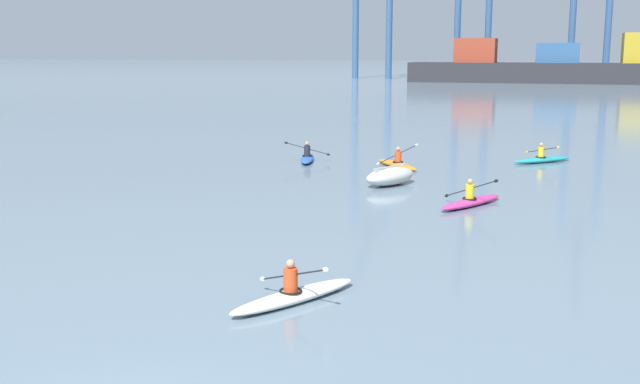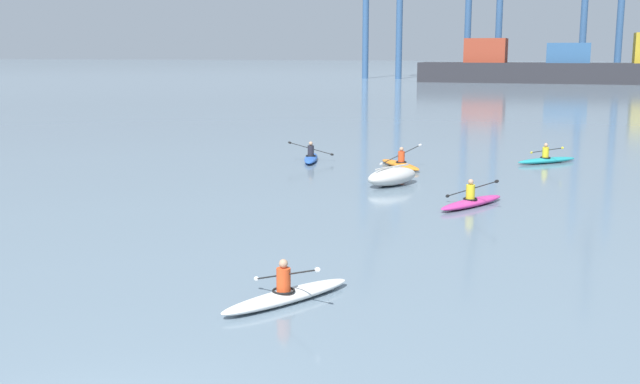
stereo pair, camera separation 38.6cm
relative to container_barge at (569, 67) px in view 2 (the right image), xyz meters
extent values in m
cube|color=#28282D|center=(-0.22, 0.00, -0.97)|extent=(48.16, 8.22, 3.28)
cube|color=#993823|center=(-13.47, 0.00, 2.67)|extent=(6.74, 5.76, 3.99)
cube|color=#2D5684|center=(-0.22, 0.00, 2.27)|extent=(6.74, 5.76, 3.19)
cylinder|color=#335684|center=(-37.15, 10.19, 12.00)|extent=(1.20, 1.20, 29.22)
cylinder|color=#335684|center=(-18.28, 12.55, 10.44)|extent=(1.20, 1.20, 26.10)
cylinder|color=#335684|center=(-12.67, 12.55, 10.44)|extent=(1.20, 1.20, 26.10)
ellipsoid|color=beige|center=(-5.87, -103.27, -2.26)|extent=(2.16, 2.82, 0.70)
cube|color=beige|center=(-5.87, -103.27, -1.88)|extent=(0.94, 1.76, 0.06)
ellipsoid|color=teal|center=(-0.27, -95.07, -2.48)|extent=(2.87, 2.79, 0.26)
torus|color=black|center=(-0.34, -95.14, -2.34)|extent=(0.69, 0.69, 0.05)
cylinder|color=gold|center=(-0.34, -95.14, -2.10)|extent=(0.30, 0.30, 0.50)
sphere|color=tan|center=(-0.34, -95.14, -1.75)|extent=(0.19, 0.19, 0.19)
cylinder|color=black|center=(-0.31, -95.11, -2.00)|extent=(1.45, 1.51, 0.50)
ellipsoid|color=yellow|center=(-1.01, -94.37, -2.23)|extent=(0.17, 0.17, 0.15)
ellipsoid|color=yellow|center=(0.40, -95.84, -1.77)|extent=(0.17, 0.17, 0.15)
ellipsoid|color=#C13384|center=(-2.36, -106.46, -2.48)|extent=(2.10, 3.29, 0.26)
torus|color=black|center=(-2.41, -106.54, -2.34)|extent=(0.66, 0.66, 0.05)
cylinder|color=gold|center=(-2.41, -106.54, -2.10)|extent=(0.30, 0.30, 0.50)
sphere|color=tan|center=(-2.41, -106.54, -1.75)|extent=(0.19, 0.19, 0.19)
cylinder|color=black|center=(-2.38, -106.50, -2.00)|extent=(1.76, 0.94, 0.79)
ellipsoid|color=black|center=(-3.25, -106.05, -2.38)|extent=(0.20, 0.13, 0.17)
ellipsoid|color=black|center=(-1.52, -106.95, -1.62)|extent=(0.20, 0.13, 0.17)
ellipsoid|color=silver|center=(-4.79, -117.84, -2.48)|extent=(2.19, 3.26, 0.26)
torus|color=black|center=(-4.84, -117.93, -2.34)|extent=(0.67, 0.67, 0.05)
cylinder|color=#DB471E|center=(-4.84, -117.93, -2.10)|extent=(0.30, 0.30, 0.50)
sphere|color=tan|center=(-4.84, -117.93, -1.75)|extent=(0.19, 0.19, 0.19)
cylinder|color=black|center=(-4.82, -117.88, -2.00)|extent=(1.77, 1.01, 0.67)
ellipsoid|color=silver|center=(-5.69, -117.39, -2.32)|extent=(0.20, 0.14, 0.16)
ellipsoid|color=silver|center=(-3.95, -118.37, -1.68)|extent=(0.20, 0.14, 0.16)
ellipsoid|color=#2856B2|center=(-11.09, -97.90, -2.48)|extent=(1.48, 3.44, 0.26)
torus|color=black|center=(-11.07, -98.00, -2.34)|extent=(0.60, 0.60, 0.05)
cylinder|color=#23232D|center=(-11.07, -98.00, -2.10)|extent=(0.30, 0.30, 0.50)
sphere|color=tan|center=(-11.07, -98.00, -1.75)|extent=(0.19, 0.19, 0.19)
cylinder|color=black|center=(-11.08, -97.95, -2.00)|extent=(1.97, 0.57, 0.59)
ellipsoid|color=black|center=(-12.06, -98.22, -1.72)|extent=(0.21, 0.09, 0.15)
ellipsoid|color=black|center=(-10.11, -97.68, -2.28)|extent=(0.21, 0.09, 0.15)
ellipsoid|color=orange|center=(-6.56, -98.64, -2.48)|extent=(2.66, 2.98, 0.26)
torus|color=black|center=(-6.49, -98.71, -2.34)|extent=(0.69, 0.69, 0.05)
cylinder|color=#DB471E|center=(-6.49, -98.71, -2.10)|extent=(0.30, 0.30, 0.50)
sphere|color=tan|center=(-6.49, -98.71, -1.75)|extent=(0.19, 0.19, 0.19)
cylinder|color=black|center=(-6.52, -98.67, -2.00)|extent=(1.52, 1.30, 0.79)
ellipsoid|color=silver|center=(-7.27, -99.31, -2.38)|extent=(0.18, 0.16, 0.17)
ellipsoid|color=silver|center=(-5.78, -98.04, -1.62)|extent=(0.18, 0.16, 0.17)
camera|label=1|loc=(0.31, -132.35, 2.62)|focal=42.70mm
camera|label=2|loc=(0.67, -132.23, 2.62)|focal=42.70mm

